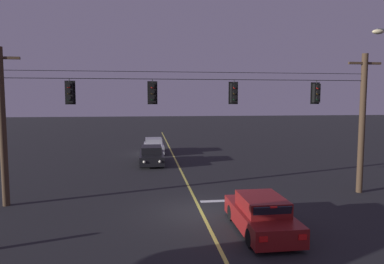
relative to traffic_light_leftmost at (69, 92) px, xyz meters
The scene contains 11 objects.
ground_plane 8.25m from the traffic_light_leftmost, 19.64° to the right, with size 180.00×180.00×0.00m, color black.
lane_centre_stripe 9.98m from the traffic_light_leftmost, 45.40° to the left, with size 0.14×60.00×0.01m, color #D1C64C.
stop_bar_paint 9.48m from the traffic_light_leftmost, ahead, with size 3.40×0.36×0.01m, color silver.
signal_span_assembly 6.12m from the traffic_light_leftmost, ahead, with size 19.74×0.32×7.37m.
traffic_light_leftmost is the anchor object (origin of this frame).
traffic_light_left_inner 3.87m from the traffic_light_leftmost, ahead, with size 0.48×0.41×1.22m.
traffic_light_centre 7.92m from the traffic_light_leftmost, ahead, with size 0.48×0.41×1.22m.
traffic_light_right_inner 12.28m from the traffic_light_leftmost, ahead, with size 0.48×0.41×1.22m.
car_waiting_near_lane 10.23m from the traffic_light_leftmost, 31.06° to the right, with size 1.80×4.33×1.39m.
car_oncoming_lead 11.55m from the traffic_light_leftmost, 68.11° to the left, with size 1.80×4.42×1.39m.
car_oncoming_trailing 16.54m from the traffic_light_leftmost, 74.56° to the left, with size 1.80×4.42×1.39m.
Camera 1 is at (-2.39, -14.83, 4.98)m, focal length 32.43 mm.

